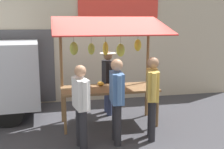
% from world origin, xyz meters
% --- Properties ---
extents(ground_plane, '(40.00, 40.00, 0.00)m').
position_xyz_m(ground_plane, '(0.00, 0.00, 0.00)').
color(ground_plane, '#38383D').
extents(street_backdrop, '(9.00, 0.30, 3.40)m').
position_xyz_m(street_backdrop, '(0.04, -2.20, 1.70)').
color(street_backdrop, '#B2A893').
rests_on(street_backdrop, ground).
extents(market_stall, '(2.50, 1.46, 2.50)m').
position_xyz_m(market_stall, '(0.01, -0.04, 1.56)').
color(market_stall, brown).
rests_on(market_stall, ground).
extents(vendor_with_sunhat, '(0.42, 0.70, 1.63)m').
position_xyz_m(vendor_with_sunhat, '(-0.12, -0.75, 0.96)').
color(vendor_with_sunhat, navy).
rests_on(vendor_with_sunhat, ground).
extents(shopper_in_grey_tee, '(0.35, 0.70, 1.70)m').
position_xyz_m(shopper_in_grey_tee, '(-0.69, 0.97, 0.99)').
color(shopper_in_grey_tee, '#232328').
rests_on(shopper_in_grey_tee, ground).
extents(shopper_in_striped_shirt, '(0.30, 0.68, 1.62)m').
position_xyz_m(shopper_in_striped_shirt, '(0.77, 1.13, 0.93)').
color(shopper_in_striped_shirt, '#232328').
rests_on(shopper_in_striped_shirt, ground).
extents(shopper_with_ponytail, '(0.25, 0.72, 1.69)m').
position_xyz_m(shopper_with_ponytail, '(0.06, 1.02, 0.99)').
color(shopper_with_ponytail, '#232328').
rests_on(shopper_with_ponytail, ground).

